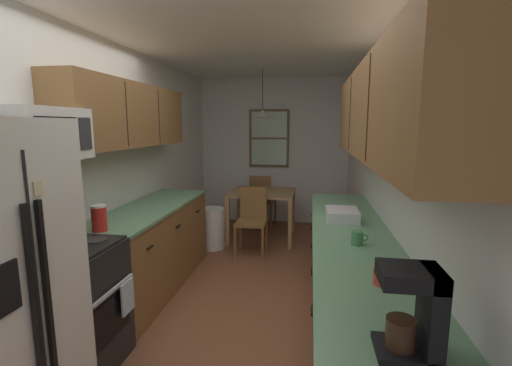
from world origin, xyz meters
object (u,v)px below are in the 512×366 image
Objects in this scene: stove_range at (70,307)px; mug_spare at (357,238)px; coffee_maker at (417,310)px; dish_rack at (342,215)px; mug_by_coffeemaker at (381,276)px; dining_chair_near at (252,218)px; dining_chair_far at (262,198)px; storage_canister at (99,218)px; trash_bin at (213,228)px; dining_table at (262,198)px; microwave_over_range at (38,134)px.

stove_range is 9.23× the size of mug_spare.
coffee_maker is 0.98× the size of dish_rack.
dish_rack reaches higher than mug_by_coffeemaker.
dining_chair_near is 1.00× the size of dining_chair_far.
dining_chair_far is 4.80m from coffee_maker.
stove_range is 0.68m from storage_canister.
coffee_maker is (1.75, -3.44, 0.78)m from trash_bin.
dining_chair_far is at bearing 92.00° from dining_chair_near.
stove_range is 3.30× the size of coffee_maker.
storage_canister is 2.04m from dish_rack.
stove_range is 1.22× the size of dining_chair_far.
dining_chair_near is 4.26× the size of storage_canister.
mug_spare is at bearing -62.18° from dining_chair_near.
dining_table is at bearing 105.67° from coffee_maker.
mug_spare reaches higher than trash_bin.
mug_spare and dish_rack have the same top height.
mug_by_coffeemaker is (1.10, -3.38, 0.31)m from dining_table.
mug_spare is at bearing 93.98° from mug_by_coffeemaker.
dining_chair_near is 7.55× the size of mug_spare.
mug_spare is at bearing 10.68° from microwave_over_range.
mug_spare is at bearing -0.77° from storage_canister.
trash_bin is at bearing 117.03° from coffee_maker.
stove_range is at bearing -0.03° from microwave_over_range.
dining_table is 8.30× the size of mug_by_coffeemaker.
dining_table is 8.03× the size of mug_spare.
dining_chair_near is at bearing 126.09° from dish_rack.
coffee_maker is (1.21, -4.61, 0.57)m from dining_chair_far.
coffee_maker is at bearing -88.73° from mug_by_coffeemaker.
dining_chair_near is 7.81× the size of mug_by_coffeemaker.
microwave_over_range is at bearing 159.26° from coffee_maker.
stove_range is at bearing 158.21° from coffee_maker.
storage_canister reaches higher than mug_by_coffeemaker.
trash_bin is (0.29, 2.62, -0.18)m from stove_range.
dish_rack is at bearing 28.40° from stove_range.
coffee_maker is 0.60m from mug_by_coffeemaker.
mug_by_coffeemaker is at bearing -73.47° from dining_chair_far.
dining_table is at bearing 115.55° from dish_rack.
stove_range is 1.22× the size of dining_chair_near.
coffee_maker is at bearing -31.17° from storage_canister.
dining_chair_far is 4.23m from mug_by_coffeemaker.
stove_range reaches higher than mug_by_coffeemaker.
mug_by_coffeemaker is at bearing -6.31° from microwave_over_range.
dish_rack is at bearing -64.45° from dining_table.
coffee_maker is (2.16, -0.82, -0.60)m from microwave_over_range.
dining_chair_far is 2.65× the size of dish_rack.
mug_by_coffeemaker reaches higher than dining_chair_far.
coffee_maker reaches higher than stove_range.
dining_table is 3.57m from mug_by_coffeemaker.
coffee_maker reaches higher than trash_bin.
dining_chair_far is at bearing 108.74° from mug_spare.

